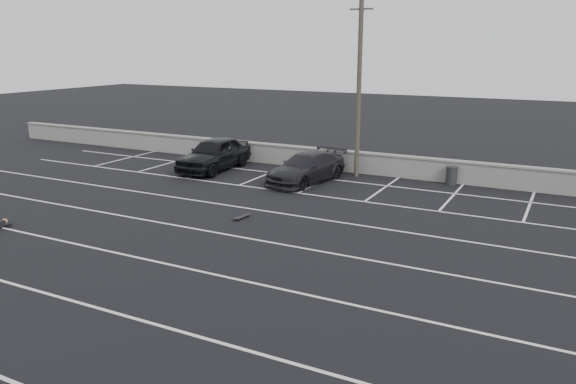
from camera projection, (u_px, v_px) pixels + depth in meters
The scene contains 8 objects.
ground at pixel (218, 275), 15.45m from camera, with size 120.00×120.00×0.00m, color black.
seawall at pixel (380, 164), 27.33m from camera, with size 50.00×0.45×1.06m.
stall_lines at pixel (289, 230), 19.27m from camera, with size 36.00×20.05×0.01m.
car_left at pixel (214, 154), 28.40m from camera, with size 1.95×4.85×1.65m, color black.
car_right at pixel (306, 168), 25.86m from camera, with size 1.88×4.63×1.35m, color black.
utility_pole at pixel (359, 89), 26.15m from camera, with size 1.10×0.22×8.29m.
trash_bin at pixel (452, 175), 25.46m from camera, with size 0.70×0.70×0.83m.
skateboard at pixel (242, 217), 20.50m from camera, with size 0.28×0.75×0.09m.
Camera 1 is at (8.35, -11.86, 6.12)m, focal length 35.00 mm.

